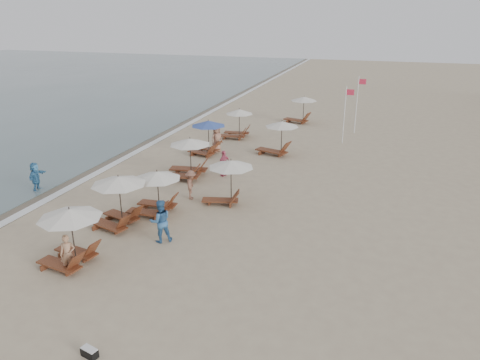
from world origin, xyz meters
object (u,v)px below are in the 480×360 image
(inland_station_0, at_px, (227,176))
(beachgoer_far_b, at_px, (217,139))
(beachgoer_mid_a, at_px, (160,221))
(lounger_station_4, at_px, (206,137))
(beachgoer_near, at_px, (68,254))
(duffel_bag, at_px, (90,352))
(inland_station_1, at_px, (277,136))
(lounger_station_3, at_px, (186,160))
(lounger_station_2, at_px, (154,192))
(lounger_station_1, at_px, (117,199))
(beachgoer_mid_b, at_px, (191,185))
(beachgoer_far_a, at_px, (224,163))
(lounger_station_5, at_px, (236,124))
(lounger_station_0, at_px, (68,234))
(flag_pole_near, at_px, (345,112))
(inland_station_2, at_px, (300,108))
(waterline_walker, at_px, (36,177))

(inland_station_0, distance_m, beachgoer_far_b, 9.02)
(beachgoer_mid_a, height_order, beachgoer_far_b, beachgoer_mid_a)
(lounger_station_4, xyz_separation_m, beachgoer_near, (0.79, -15.30, -0.47))
(duffel_bag, bearing_deg, inland_station_1, 88.91)
(lounger_station_3, height_order, inland_station_0, lounger_station_3)
(lounger_station_2, bearing_deg, lounger_station_3, 97.45)
(lounger_station_1, relative_size, lounger_station_4, 1.02)
(lounger_station_3, distance_m, beachgoer_mid_b, 3.29)
(beachgoer_near, relative_size, duffel_bag, 2.79)
(beachgoer_far_a, height_order, beachgoer_far_b, beachgoer_far_b)
(lounger_station_5, distance_m, beachgoer_far_a, 8.66)
(lounger_station_1, height_order, duffel_bag, lounger_station_1)
(lounger_station_0, relative_size, duffel_bag, 4.73)
(beachgoer_far_a, bearing_deg, lounger_station_0, 12.34)
(flag_pole_near, bearing_deg, lounger_station_4, -146.62)
(lounger_station_0, xyz_separation_m, beachgoer_far_b, (-0.04, 15.52, -0.34))
(inland_station_2, bearing_deg, lounger_station_5, -119.59)
(inland_station_0, bearing_deg, lounger_station_1, -133.88)
(inland_station_0, distance_m, beachgoer_mid_b, 2.07)
(lounger_station_3, relative_size, waterline_walker, 1.81)
(inland_station_1, bearing_deg, beachgoer_mid_b, -104.54)
(lounger_station_1, bearing_deg, inland_station_2, 80.46)
(duffel_bag, bearing_deg, lounger_station_2, 107.04)
(lounger_station_4, distance_m, inland_station_2, 11.84)
(beachgoer_near, bearing_deg, inland_station_1, 48.14)
(beachgoer_mid_b, bearing_deg, lounger_station_3, 9.01)
(lounger_station_4, bearing_deg, lounger_station_3, -82.21)
(beachgoer_far_b, distance_m, flag_pole_near, 9.38)
(lounger_station_1, relative_size, inland_station_2, 0.90)
(lounger_station_3, distance_m, inland_station_2, 16.06)
(beachgoer_mid_b, relative_size, flag_pole_near, 0.37)
(lounger_station_1, bearing_deg, beachgoer_far_b, 89.64)
(lounger_station_4, distance_m, beachgoer_far_b, 0.92)
(beachgoer_near, xyz_separation_m, duffel_bag, (3.30, -3.51, -0.61))
(beachgoer_near, bearing_deg, lounger_station_0, 89.65)
(lounger_station_4, relative_size, lounger_station_5, 1.02)
(inland_station_2, distance_m, beachgoer_far_b, 11.00)
(beachgoer_mid_a, distance_m, beachgoer_mid_b, 4.68)
(lounger_station_2, relative_size, beachgoer_mid_a, 1.36)
(lounger_station_2, xyz_separation_m, beachgoer_far_b, (-0.81, 10.38, -0.17))
(waterline_walker, distance_m, duffel_bag, 14.21)
(lounger_station_2, bearing_deg, beachgoer_far_a, 77.54)
(beachgoer_far_b, distance_m, waterline_walker, 11.68)
(lounger_station_2, height_order, waterline_walker, lounger_station_2)
(inland_station_0, relative_size, inland_station_1, 0.89)
(lounger_station_2, xyz_separation_m, beachgoer_mid_a, (1.57, -2.44, -0.16))
(lounger_station_4, height_order, beachgoer_mid_b, lounger_station_4)
(lounger_station_0, relative_size, inland_station_0, 0.98)
(lounger_station_2, bearing_deg, beachgoer_mid_b, 67.62)
(lounger_station_3, xyz_separation_m, waterline_walker, (-6.72, -4.34, -0.29))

